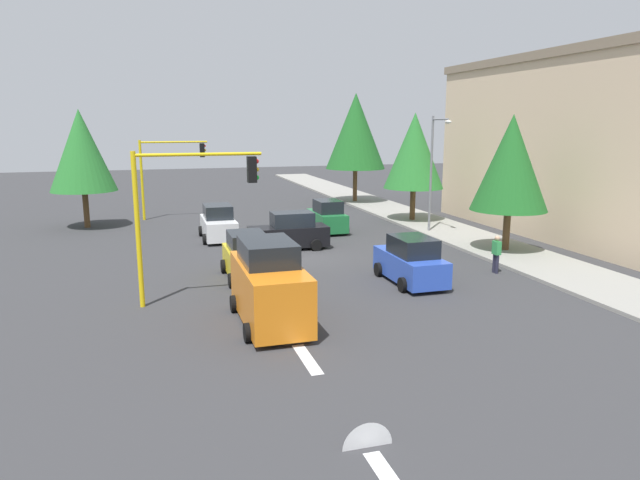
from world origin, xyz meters
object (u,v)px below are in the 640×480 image
Objects in this scene: delivery_van_orange at (269,286)px; street_lamp_curbside at (435,162)px; tree_roadside_far at (356,131)px; car_green at (327,217)px; traffic_signal_far_right at (169,163)px; car_black at (289,232)px; car_yellow at (248,258)px; tree_opposite_side at (81,151)px; car_blue at (411,262)px; tree_roadside_mid at (414,151)px; pedestrian_crossing at (496,253)px; traffic_signal_near_right at (188,196)px; car_white at (218,224)px; tree_roadside_near at (511,163)px.

street_lamp_curbside is at bearing 135.04° from delivery_van_orange.
tree_roadside_far is 2.45× the size of car_green.
traffic_signal_far_right is 1.31× the size of car_black.
car_yellow is (5.19, -3.10, 0.00)m from car_black.
car_green is (11.85, -6.14, -5.04)m from tree_roadside_far.
car_green is at bearing 67.83° from tree_opposite_side.
car_yellow is at bearing -61.14° from street_lamp_curbside.
tree_opposite_side reaches higher than car_green.
car_blue is 0.98× the size of car_black.
car_blue is (9.44, -5.92, -3.45)m from street_lamp_curbside.
car_black and car_yellow have the same top height.
traffic_signal_far_right is at bearing -155.73° from car_blue.
tree_roadside_mid is 4.28× the size of pedestrian_crossing.
tree_roadside_mid reaches higher than traffic_signal_far_right.
tree_roadside_far is 14.27m from car_green.
tree_opposite_side is at bearing -152.64° from car_yellow.
street_lamp_curbside is at bearing 122.84° from traffic_signal_near_right.
traffic_signal_far_right reaches higher than car_white.
delivery_van_orange is (20.99, 7.61, -3.61)m from tree_opposite_side.
traffic_signal_near_right is 4.64m from delivery_van_orange.
car_blue is at bearing 38.69° from tree_opposite_side.
tree_roadside_far is 24.11m from pedestrian_crossing.
car_blue is at bearing -25.93° from tree_roadside_mid.
pedestrian_crossing is at bearing 34.21° from traffic_signal_far_right.
car_blue is 6.94m from car_yellow.
traffic_signal_near_right is 1.38× the size of car_white.
traffic_signal_near_right is 1.17× the size of delivery_van_orange.
car_black is at bearing -59.15° from tree_roadside_mid.
tree_roadside_mid reaches higher than street_lamp_curbside.
car_blue and car_green have the same top height.
tree_roadside_mid reaches higher than tree_roadside_near.
tree_opposite_side is 1.80× the size of car_black.
traffic_signal_near_right is at bearing -32.33° from tree_roadside_far.
car_blue is at bearing 22.98° from car_black.
tree_opposite_side is at bearing -132.39° from car_black.
traffic_signal_far_right is 22.75m from tree_roadside_near.
delivery_van_orange is 16.58m from car_green.
traffic_signal_near_right is 0.80× the size of tree_roadside_near.
tree_opposite_side is 22.62m from delivery_van_orange.
tree_roadside_near is at bearing 13.05° from street_lamp_curbside.
tree_roadside_mid is 10.01m from tree_roadside_near.
tree_opposite_side reaches higher than car_yellow.
car_white is at bearing -99.66° from street_lamp_curbside.
delivery_van_orange is 1.20× the size of car_yellow.
traffic_signal_far_right is 1.35× the size of car_blue.
traffic_signal_near_right is at bearing -35.21° from car_black.
car_white is (12.26, -12.84, -5.04)m from tree_roadside_far.
tree_roadside_far is at bearing 152.60° from car_green.
delivery_van_orange is 1.30× the size of car_green.
tree_roadside_far is at bearing 165.36° from car_blue.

